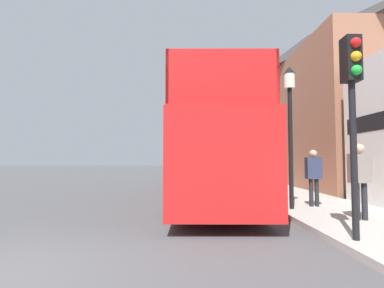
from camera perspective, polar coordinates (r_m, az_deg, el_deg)
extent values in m
plane|color=#4C4C4F|center=(25.36, -7.34, -6.73)|extent=(144.00, 144.00, 0.00)
cube|color=#ADAAA3|center=(22.63, 10.00, -6.96)|extent=(3.23, 108.00, 0.14)
cube|color=#9E664C|center=(23.37, 21.43, 2.49)|extent=(6.00, 19.45, 7.60)
pyramid|color=#383333|center=(24.48, 21.17, 15.19)|extent=(6.00, 19.45, 3.21)
cube|color=red|center=(11.47, 3.49, -3.50)|extent=(2.79, 10.75, 2.45)
cube|color=yellow|center=(10.94, 3.64, -2.88)|extent=(2.69, 5.94, 0.45)
cube|color=black|center=(11.49, 3.47, 0.10)|extent=(2.80, 9.90, 0.70)
cube|color=red|center=(11.53, 3.46, 2.83)|extent=(2.77, 9.90, 0.10)
cube|color=red|center=(11.62, -2.66, 6.11)|extent=(0.30, 9.84, 1.24)
cube|color=red|center=(11.76, 9.49, 6.04)|extent=(0.30, 9.84, 1.24)
cube|color=red|center=(6.86, 5.81, 12.71)|extent=(2.53, 0.13, 1.24)
cube|color=red|center=(15.75, 2.60, 3.66)|extent=(2.57, 1.56, 1.24)
cylinder|color=black|center=(14.81, -1.68, -7.26)|extent=(0.30, 1.06, 1.05)
cylinder|color=black|center=(14.91, 7.18, -7.20)|extent=(0.30, 1.06, 1.05)
cylinder|color=black|center=(8.43, -3.15, -10.34)|extent=(0.30, 1.06, 1.05)
cylinder|color=black|center=(8.60, 12.44, -10.12)|extent=(0.30, 1.06, 1.05)
cube|color=navy|center=(19.71, 3.57, -6.27)|extent=(1.77, 4.09, 0.68)
cube|color=black|center=(19.56, 3.59, -4.44)|extent=(1.55, 1.97, 0.59)
cylinder|color=black|center=(20.93, 1.13, -6.62)|extent=(0.21, 0.65, 0.65)
cylinder|color=black|center=(21.04, 5.51, -6.59)|extent=(0.21, 0.65, 0.65)
cylinder|color=black|center=(18.42, 1.37, -7.09)|extent=(0.21, 0.65, 0.65)
cylinder|color=black|center=(18.54, 6.35, -7.04)|extent=(0.21, 0.65, 0.65)
cylinder|color=#232328|center=(8.40, 28.91, -9.55)|extent=(0.13, 0.13, 0.90)
cylinder|color=#232328|center=(8.49, 30.01, -9.44)|extent=(0.13, 0.13, 0.90)
cube|color=gray|center=(8.39, 29.31, -4.05)|extent=(0.49, 0.27, 0.71)
sphere|color=tan|center=(8.39, 29.22, -0.79)|extent=(0.25, 0.25, 0.25)
cylinder|color=#232328|center=(10.26, 21.76, -8.59)|extent=(0.13, 0.13, 0.86)
cylinder|color=#232328|center=(10.33, 22.68, -8.53)|extent=(0.13, 0.13, 0.86)
cube|color=#2D3856|center=(10.25, 22.13, -4.27)|extent=(0.47, 0.26, 0.68)
sphere|color=tan|center=(10.25, 22.07, -1.70)|extent=(0.24, 0.24, 0.24)
cylinder|color=black|center=(6.24, 28.45, -2.67)|extent=(0.12, 0.12, 2.90)
cube|color=black|center=(6.52, 28.00, 14.03)|extent=(0.28, 0.31, 0.85)
sphere|color=red|center=(6.46, 28.69, 16.59)|extent=(0.19, 0.19, 0.19)
sphere|color=orange|center=(6.38, 28.76, 14.43)|extent=(0.19, 0.19, 0.19)
sphere|color=green|center=(6.31, 28.82, 12.22)|extent=(0.19, 0.19, 0.19)
cylinder|color=black|center=(9.50, 18.28, -0.70)|extent=(0.13, 0.13, 3.64)
cylinder|color=silver|center=(9.80, 18.07, 11.34)|extent=(0.32, 0.32, 0.45)
cone|color=black|center=(9.89, 18.03, 13.22)|extent=(0.35, 0.35, 0.22)
cylinder|color=black|center=(17.56, 9.76, -0.40)|extent=(0.13, 0.13, 4.56)
cylinder|color=silver|center=(17.85, 9.68, 7.65)|extent=(0.32, 0.32, 0.45)
cone|color=black|center=(17.92, 9.67, 8.71)|extent=(0.35, 0.35, 0.22)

